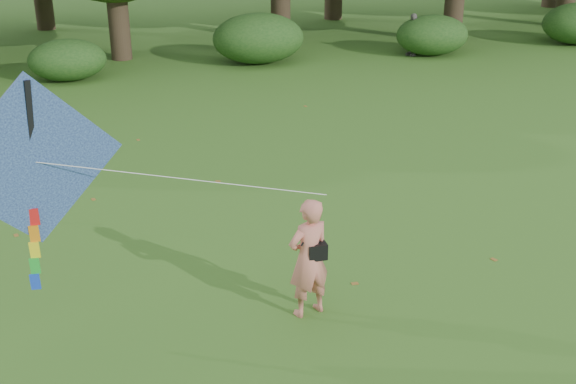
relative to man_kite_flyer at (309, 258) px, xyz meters
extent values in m
plane|color=#265114|center=(0.42, -0.58, -0.98)|extent=(100.00, 100.00, 0.00)
imported|color=#CA705F|center=(0.00, 0.00, 0.00)|extent=(0.82, 0.66, 1.97)
imported|color=gray|center=(9.61, 16.92, -0.15)|extent=(0.72, 1.05, 1.66)
cube|color=black|center=(0.12, -0.03, 0.12)|extent=(0.30, 0.20, 0.26)
cylinder|color=black|center=(0.00, -0.04, 0.50)|extent=(0.33, 0.14, 0.47)
cube|color=#24589E|center=(-3.83, 0.55, 1.78)|extent=(2.46, 0.92, 2.59)
cube|color=black|center=(-3.83, 0.58, 1.78)|extent=(0.25, 0.41, 2.36)
cylinder|color=white|center=(-1.79, 0.25, 1.41)|extent=(4.08, 0.61, 0.74)
cube|color=red|center=(-3.93, 0.57, 0.94)|extent=(0.14, 0.06, 0.26)
cube|color=orange|center=(-3.96, 0.57, 0.68)|extent=(0.14, 0.06, 0.26)
cube|color=yellow|center=(-3.99, 0.57, 0.42)|extent=(0.14, 0.06, 0.26)
cube|color=green|center=(-4.02, 0.57, 0.16)|extent=(0.14, 0.06, 0.26)
cube|color=blue|center=(-4.05, 0.57, -0.10)|extent=(0.14, 0.06, 0.26)
cylinder|color=#3A2D1E|center=(-1.58, 19.42, 0.59)|extent=(0.80, 0.80, 3.15)
cylinder|color=#3A2D1E|center=(12.42, 18.92, 0.73)|extent=(0.83, 0.83, 3.43)
ellipsoid|color=#264919|center=(-3.58, 16.52, -0.27)|extent=(2.66, 2.09, 1.42)
ellipsoid|color=#264919|center=(3.42, 17.32, -0.05)|extent=(3.50, 2.75, 1.88)
ellipsoid|color=#264919|center=(10.42, 16.82, -0.20)|extent=(2.94, 2.31, 1.58)
cube|color=brown|center=(3.78, 0.76, -0.98)|extent=(0.11, 0.14, 0.01)
cube|color=brown|center=(-3.14, 5.56, -0.98)|extent=(0.11, 0.14, 0.01)
cube|color=brown|center=(-0.35, 5.85, -0.98)|extent=(0.14, 0.13, 0.01)
cube|color=brown|center=(1.04, 0.64, -0.98)|extent=(0.12, 0.09, 0.01)
cube|color=brown|center=(3.39, 11.16, -0.98)|extent=(0.11, 0.14, 0.01)
cube|color=brown|center=(-1.85, 9.32, -0.98)|extent=(0.10, 0.13, 0.01)
cube|color=brown|center=(-4.64, 4.18, -0.98)|extent=(0.11, 0.14, 0.01)
camera|label=1|loc=(-2.99, -9.35, 5.28)|focal=45.00mm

